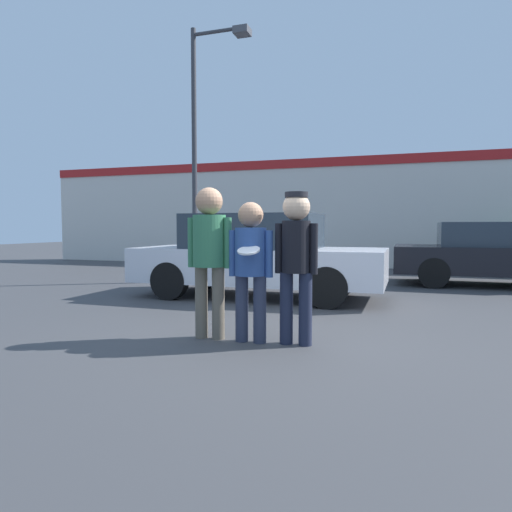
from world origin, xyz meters
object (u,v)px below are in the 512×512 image
object	(u,v)px
person_middle_with_frisbee	(251,260)
parked_car_near	(257,256)
person_left	(209,247)
street_lamp	(204,127)
person_right	(296,254)
parked_car_far	(497,254)

from	to	relation	value
person_middle_with_frisbee	parked_car_near	world-z (taller)	person_middle_with_frisbee
person_middle_with_frisbee	parked_car_near	distance (m)	3.41
person_left	street_lamp	size ratio (longest dim) A/B	0.30
person_left	parked_car_near	bearing A→B (deg)	98.47
person_right	parked_car_near	bearing A→B (deg)	115.47
person_middle_with_frisbee	parked_car_near	bearing A→B (deg)	107.14
person_right	street_lamp	world-z (taller)	street_lamp
person_left	person_middle_with_frisbee	xyz separation A→B (m)	(0.52, -0.01, -0.14)
person_left	person_right	xyz separation A→B (m)	(1.04, 0.05, -0.06)
person_right	parked_car_near	distance (m)	3.55
person_left	parked_car_far	bearing A→B (deg)	57.62
person_left	street_lamp	distance (m)	6.20
person_middle_with_frisbee	parked_car_far	world-z (taller)	person_middle_with_frisbee
person_middle_with_frisbee	person_right	xyz separation A→B (m)	(0.52, 0.06, 0.08)
person_left	person_middle_with_frisbee	bearing A→B (deg)	-1.25
person_middle_with_frisbee	parked_car_far	distance (m)	7.43
street_lamp	person_middle_with_frisbee	bearing A→B (deg)	-59.92
person_right	parked_car_near	world-z (taller)	person_right
parked_car_near	person_left	bearing A→B (deg)	-81.53
person_left	person_middle_with_frisbee	distance (m)	0.54
person_left	parked_car_far	world-z (taller)	person_left
parked_car_near	parked_car_far	world-z (taller)	parked_car_near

